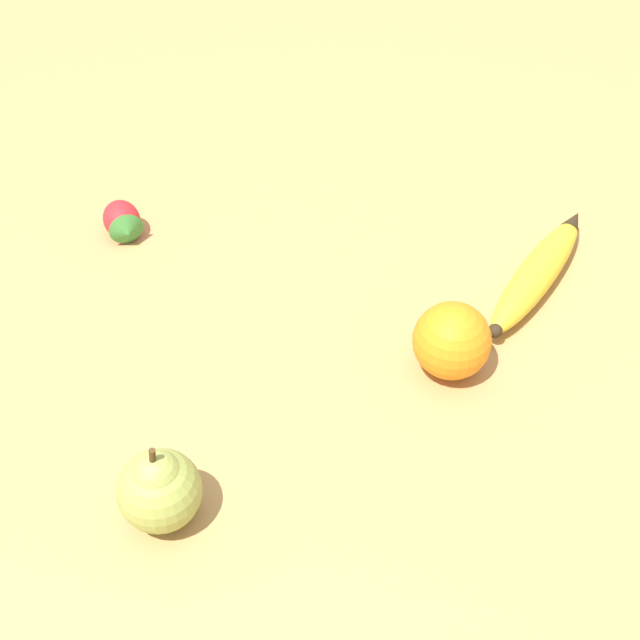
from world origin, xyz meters
TOP-DOWN VIEW (x-y plane):
  - ground_plane at (0.00, 0.00)m, footprint 3.00×3.00m
  - banana at (0.11, -0.18)m, footprint 0.20×0.10m
  - orange at (-0.03, -0.11)m, footprint 0.07×0.07m
  - pear at (-0.24, 0.09)m, footprint 0.07×0.07m
  - strawberry at (0.08, 0.25)m, footprint 0.06×0.06m

SIDE VIEW (x-z plane):
  - ground_plane at x=0.00m, z-range 0.00..0.00m
  - banana at x=0.11m, z-range 0.00..0.04m
  - strawberry at x=0.08m, z-range 0.00..0.04m
  - orange at x=-0.03m, z-range 0.00..0.07m
  - pear at x=-0.24m, z-range -0.01..0.08m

